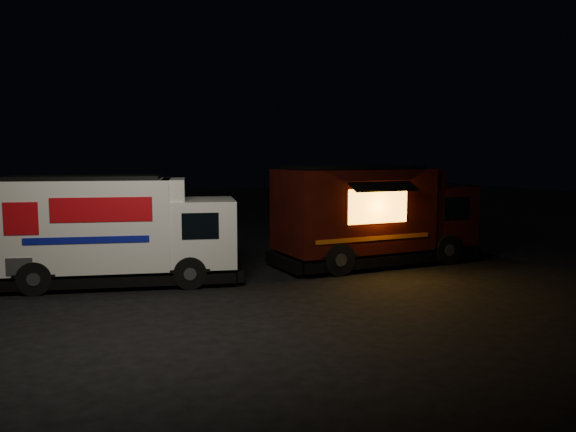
# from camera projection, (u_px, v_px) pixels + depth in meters

# --- Properties ---
(ground) EXTENTS (80.00, 80.00, 0.00)m
(ground) POSITION_uv_depth(u_px,v_px,m) (238.00, 284.00, 14.36)
(ground) COLOR black
(ground) RESTS_ON ground
(white_truck) EXTENTS (6.45, 3.49, 2.78)m
(white_truck) POSITION_uv_depth(u_px,v_px,m) (120.00, 230.00, 14.29)
(white_truck) COLOR silver
(white_truck) RESTS_ON ground
(red_truck) EXTENTS (6.47, 2.51, 2.99)m
(red_truck) POSITION_uv_depth(u_px,v_px,m) (377.00, 215.00, 16.96)
(red_truck) COLOR #370C0A
(red_truck) RESTS_ON ground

